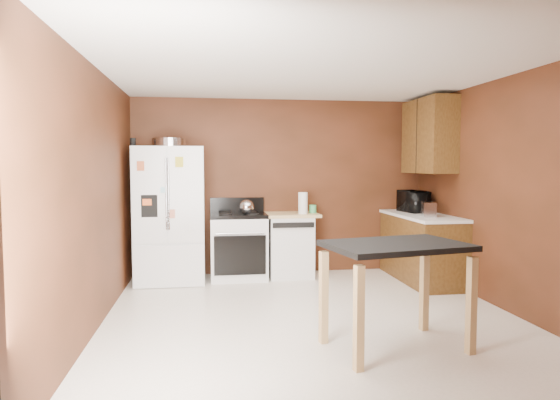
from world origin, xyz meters
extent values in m
plane|color=white|center=(0.00, 0.00, 0.00)|extent=(4.50, 4.50, 0.00)
plane|color=white|center=(0.00, 0.00, 2.50)|extent=(4.50, 4.50, 0.00)
plane|color=#592917|center=(0.00, 2.25, 1.25)|extent=(4.20, 0.00, 4.20)
plane|color=#592917|center=(0.00, -2.25, 1.25)|extent=(4.20, 0.00, 4.20)
plane|color=#592917|center=(-2.10, 0.00, 1.25)|extent=(0.00, 4.50, 4.50)
plane|color=#592917|center=(2.10, 0.00, 1.25)|extent=(0.00, 4.50, 4.50)
cylinder|color=silver|center=(-1.54, 1.84, 1.86)|extent=(0.44, 0.44, 0.11)
cylinder|color=black|center=(-2.00, 1.79, 1.85)|extent=(0.07, 0.07, 0.11)
sphere|color=silver|center=(-0.54, 1.77, 1.00)|extent=(0.20, 0.20, 0.20)
cylinder|color=white|center=(0.24, 1.84, 1.04)|extent=(0.17, 0.17, 0.30)
cylinder|color=#46B769|center=(0.41, 1.96, 0.95)|extent=(0.14, 0.14, 0.11)
cube|color=silver|center=(1.75, 1.14, 0.99)|extent=(0.22, 0.29, 0.19)
imported|color=black|center=(1.82, 1.78, 1.04)|extent=(0.39, 0.53, 0.27)
cube|color=white|center=(-1.55, 1.88, 0.90)|extent=(0.90, 0.75, 1.80)
cube|color=white|center=(-1.78, 1.49, 1.18)|extent=(0.43, 0.02, 1.20)
cube|color=white|center=(-1.32, 1.49, 1.18)|extent=(0.43, 0.02, 1.20)
cube|color=white|center=(-1.55, 1.49, 0.28)|extent=(0.88, 0.02, 0.54)
cube|color=black|center=(-1.78, 1.48, 1.05)|extent=(0.20, 0.01, 0.28)
cylinder|color=silver|center=(-1.56, 1.46, 1.20)|extent=(0.02, 0.02, 0.90)
cylinder|color=silver|center=(-1.54, 1.46, 1.20)|extent=(0.02, 0.02, 0.90)
cube|color=#CB5B2F|center=(-1.87, 1.46, 1.55)|extent=(0.09, 0.00, 0.12)
cube|color=yellow|center=(-1.40, 1.46, 1.60)|extent=(0.10, 0.00, 0.13)
cube|color=orange|center=(-1.80, 1.46, 1.10)|extent=(0.11, 0.00, 0.08)
cube|color=#DC7F62|center=(-1.50, 1.46, 0.95)|extent=(0.08, 0.00, 0.11)
cube|color=white|center=(-1.25, 1.46, 0.80)|extent=(0.09, 0.00, 0.10)
cube|color=#A4E4F6|center=(-1.60, 1.46, 1.25)|extent=(0.07, 0.00, 0.07)
cube|color=white|center=(-0.64, 1.93, 0.42)|extent=(0.76, 0.65, 0.85)
cube|color=black|center=(-0.64, 1.93, 0.88)|extent=(0.76, 0.65, 0.05)
cube|color=black|center=(-0.64, 2.21, 1.00)|extent=(0.76, 0.06, 0.20)
cube|color=black|center=(-0.64, 1.59, 0.38)|extent=(0.68, 0.02, 0.52)
cylinder|color=silver|center=(-0.64, 1.58, 0.67)|extent=(0.62, 0.02, 0.02)
cylinder|color=black|center=(-0.82, 2.08, 0.91)|extent=(0.17, 0.17, 0.02)
cylinder|color=black|center=(-0.46, 2.08, 0.91)|extent=(0.17, 0.17, 0.02)
cylinder|color=black|center=(-0.82, 1.77, 0.91)|extent=(0.17, 0.17, 0.02)
cylinder|color=black|center=(-0.46, 1.77, 0.91)|extent=(0.17, 0.17, 0.02)
cube|color=white|center=(0.08, 1.95, 0.42)|extent=(0.60, 0.60, 0.85)
cube|color=black|center=(0.08, 1.64, 0.76)|extent=(0.56, 0.02, 0.07)
cube|color=tan|center=(0.08, 1.95, 0.87)|extent=(0.78, 0.62, 0.04)
cube|color=brown|center=(1.80, 1.45, 0.43)|extent=(0.60, 1.55, 0.86)
cube|color=white|center=(1.80, 1.45, 0.88)|extent=(0.63, 1.58, 0.04)
cube|color=brown|center=(1.93, 1.55, 1.95)|extent=(0.35, 1.05, 1.00)
cube|color=black|center=(1.75, 1.55, 1.95)|extent=(0.01, 0.01, 1.00)
cube|color=black|center=(0.52, -0.91, 0.88)|extent=(1.26, 0.96, 0.05)
cube|color=tan|center=(-0.05, -0.70, 0.41)|extent=(0.08, 0.08, 0.81)
cube|color=tan|center=(0.97, -0.50, 0.41)|extent=(0.08, 0.08, 0.81)
cube|color=tan|center=(0.07, -1.33, 0.41)|extent=(0.08, 0.08, 0.81)
cube|color=tan|center=(1.09, -1.13, 0.41)|extent=(0.08, 0.08, 0.81)
camera|label=1|loc=(-1.04, -4.89, 1.56)|focal=32.00mm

